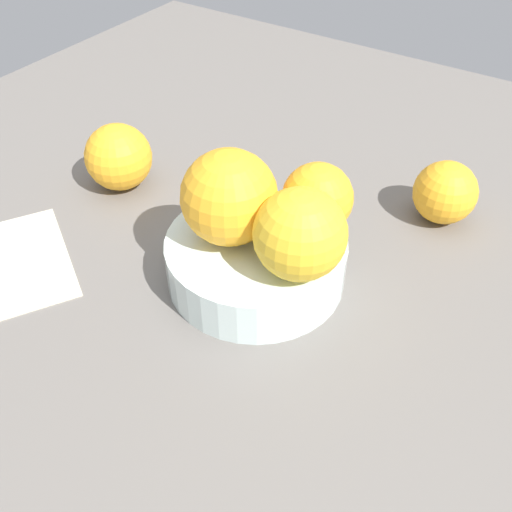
{
  "coord_description": "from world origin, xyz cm",
  "views": [
    {
      "loc": [
        -32.93,
        -21.67,
        37.89
      ],
      "look_at": [
        0.0,
        0.0,
        2.65
      ],
      "focal_mm": 41.05,
      "sensor_mm": 36.0,
      "label": 1
    }
  ],
  "objects_px": {
    "orange_in_bowl_2": "(300,234)",
    "orange_loose_0": "(118,157)",
    "orange_in_bowl_1": "(317,198)",
    "fruit_bowl": "(256,261)",
    "orange_in_bowl_0": "(229,197)",
    "orange_loose_1": "(445,192)"
  },
  "relations": [
    {
      "from": "fruit_bowl",
      "to": "orange_in_bowl_0",
      "type": "xyz_separation_m",
      "value": [
        -0.01,
        0.02,
        0.07
      ]
    },
    {
      "from": "orange_in_bowl_1",
      "to": "orange_loose_1",
      "type": "xyz_separation_m",
      "value": [
        0.13,
        -0.08,
        -0.04
      ]
    },
    {
      "from": "orange_in_bowl_0",
      "to": "orange_in_bowl_1",
      "type": "bearing_deg",
      "value": -47.04
    },
    {
      "from": "orange_in_bowl_2",
      "to": "orange_loose_0",
      "type": "bearing_deg",
      "value": 77.94
    },
    {
      "from": "orange_loose_1",
      "to": "fruit_bowl",
      "type": "bearing_deg",
      "value": 148.53
    },
    {
      "from": "fruit_bowl",
      "to": "orange_in_bowl_2",
      "type": "relative_size",
      "value": 2.13
    },
    {
      "from": "orange_in_bowl_0",
      "to": "orange_in_bowl_1",
      "type": "distance_m",
      "value": 0.08
    },
    {
      "from": "fruit_bowl",
      "to": "orange_in_bowl_1",
      "type": "relative_size",
      "value": 2.57
    },
    {
      "from": "orange_in_bowl_1",
      "to": "orange_loose_0",
      "type": "bearing_deg",
      "value": 90.83
    },
    {
      "from": "fruit_bowl",
      "to": "orange_loose_0",
      "type": "xyz_separation_m",
      "value": [
        0.04,
        0.21,
        0.02
      ]
    },
    {
      "from": "orange_in_bowl_0",
      "to": "orange_in_bowl_2",
      "type": "relative_size",
      "value": 1.1
    },
    {
      "from": "orange_in_bowl_1",
      "to": "orange_in_bowl_0",
      "type": "bearing_deg",
      "value": 132.96
    },
    {
      "from": "orange_in_bowl_0",
      "to": "orange_loose_1",
      "type": "bearing_deg",
      "value": -35.65
    },
    {
      "from": "fruit_bowl",
      "to": "orange_in_bowl_1",
      "type": "bearing_deg",
      "value": -35.55
    },
    {
      "from": "orange_loose_1",
      "to": "orange_loose_0",
      "type": "bearing_deg",
      "value": 113.35
    },
    {
      "from": "orange_loose_0",
      "to": "orange_in_bowl_0",
      "type": "bearing_deg",
      "value": -105.02
    },
    {
      "from": "orange_in_bowl_0",
      "to": "fruit_bowl",
      "type": "bearing_deg",
      "value": -75.55
    },
    {
      "from": "orange_in_bowl_2",
      "to": "orange_loose_0",
      "type": "distance_m",
      "value": 0.27
    },
    {
      "from": "orange_in_bowl_2",
      "to": "orange_loose_1",
      "type": "distance_m",
      "value": 0.21
    },
    {
      "from": "orange_in_bowl_0",
      "to": "orange_in_bowl_1",
      "type": "height_order",
      "value": "orange_in_bowl_0"
    },
    {
      "from": "orange_in_bowl_0",
      "to": "orange_loose_1",
      "type": "height_order",
      "value": "orange_in_bowl_0"
    },
    {
      "from": "orange_loose_0",
      "to": "orange_loose_1",
      "type": "relative_size",
      "value": 1.12
    }
  ]
}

